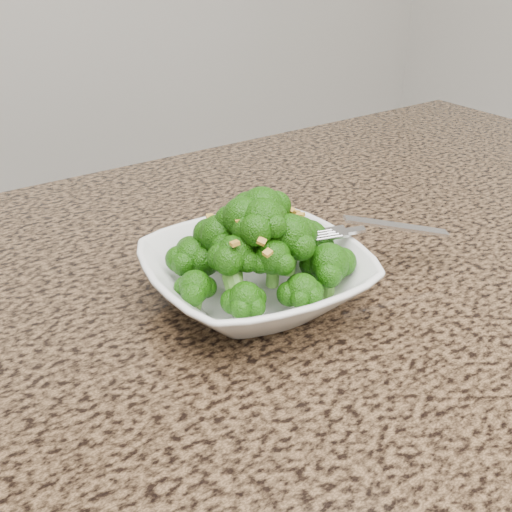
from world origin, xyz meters
TOP-DOWN VIEW (x-y plane):
  - granite_counter at (0.00, 0.30)m, footprint 1.64×1.04m
  - bowl at (0.05, 0.38)m, footprint 0.23×0.23m
  - broccoli_pile at (0.05, 0.38)m, footprint 0.19×0.19m
  - garlic_topping at (0.05, 0.38)m, footprint 0.11×0.11m
  - fork at (0.15, 0.36)m, footprint 0.19×0.11m

SIDE VIEW (x-z plane):
  - granite_counter at x=0.00m, z-range 0.87..0.90m
  - bowl at x=0.05m, z-range 0.90..0.95m
  - fork at x=0.15m, z-range 0.95..0.97m
  - broccoli_pile at x=0.05m, z-range 0.95..1.02m
  - garlic_topping at x=0.05m, z-range 1.02..1.03m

